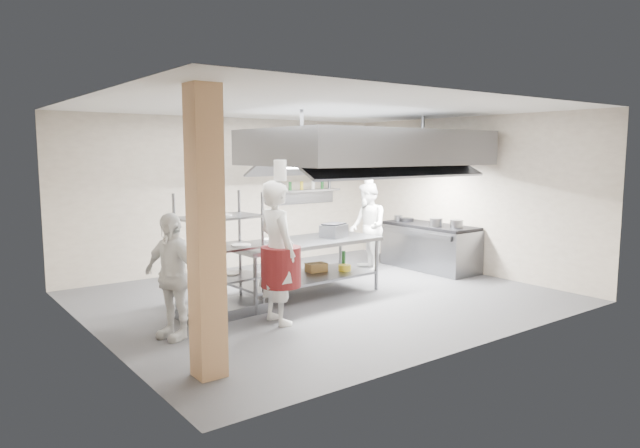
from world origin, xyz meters
TOP-DOWN VIEW (x-y plane):
  - floor at (0.00, 0.00)m, footprint 7.00×7.00m
  - ceiling at (0.00, 0.00)m, footprint 7.00×7.00m
  - wall_back at (0.00, 3.00)m, footprint 7.00×0.00m
  - wall_left at (-3.50, 0.00)m, footprint 0.00×6.00m
  - wall_right at (3.50, 0.00)m, footprint 0.00×6.00m
  - column at (-2.90, -1.90)m, footprint 0.30×0.30m
  - exhaust_hood at (1.30, 0.40)m, footprint 4.00×2.50m
  - hood_strip_a at (0.40, 0.40)m, footprint 1.60×0.12m
  - hood_strip_b at (2.20, 0.40)m, footprint 1.60×0.12m
  - wall_shelf at (1.80, 2.84)m, footprint 1.50×0.28m
  - island at (-0.18, 0.26)m, footprint 2.64×1.20m
  - island_worktop at (-0.18, 0.26)m, footprint 2.64×1.20m
  - island_undershelf at (-0.18, 0.26)m, footprint 2.43×1.08m
  - pass_rack at (-1.78, 0.03)m, footprint 1.23×0.79m
  - cooking_range at (3.08, 0.50)m, footprint 0.80×2.00m
  - range_top at (3.08, 0.50)m, footprint 0.78×1.96m
  - chef_head at (-1.31, -0.75)m, footprint 0.50×0.73m
  - chef_line at (1.95, 1.10)m, footprint 0.95×1.04m
  - chef_plating at (-2.71, -0.50)m, footprint 0.68×1.01m
  - griddle at (0.45, 0.26)m, footprint 0.51×0.45m
  - wicker_basket at (0.21, 0.42)m, footprint 0.35×0.26m
  - stockpot at (2.85, 0.15)m, footprint 0.24×0.24m
  - plate_stack at (-1.78, 0.03)m, footprint 0.28×0.28m

SIDE VIEW (x-z plane):
  - floor at x=0.00m, z-range 0.00..0.00m
  - island_undershelf at x=-0.18m, z-range 0.28..0.32m
  - wicker_basket at x=0.21m, z-range 0.32..0.46m
  - cooking_range at x=3.08m, z-range 0.00..0.84m
  - island at x=-0.18m, z-range 0.00..0.91m
  - plate_stack at x=-1.78m, z-range 0.54..0.59m
  - chef_plating at x=-2.71m, z-range 0.00..1.59m
  - range_top at x=3.08m, z-range 0.84..0.90m
  - chef_line at x=1.95m, z-range 0.00..1.74m
  - island_worktop at x=-0.18m, z-range 0.85..0.91m
  - pass_rack at x=-1.78m, z-range 0.00..1.76m
  - chef_head at x=-1.31m, z-range 0.00..1.95m
  - stockpot at x=2.85m, z-range 0.90..1.07m
  - griddle at x=0.45m, z-range 0.91..1.12m
  - wall_back at x=0.00m, z-range -2.00..5.00m
  - wall_left at x=-3.50m, z-range -1.50..4.50m
  - wall_right at x=3.50m, z-range -1.50..4.50m
  - column at x=-2.90m, z-range 0.00..3.00m
  - wall_shelf at x=1.80m, z-range 1.48..1.52m
  - hood_strip_a at x=0.40m, z-range 2.06..2.10m
  - hood_strip_b at x=2.20m, z-range 2.06..2.10m
  - exhaust_hood at x=1.30m, z-range 2.10..2.70m
  - ceiling at x=0.00m, z-range 3.00..3.00m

